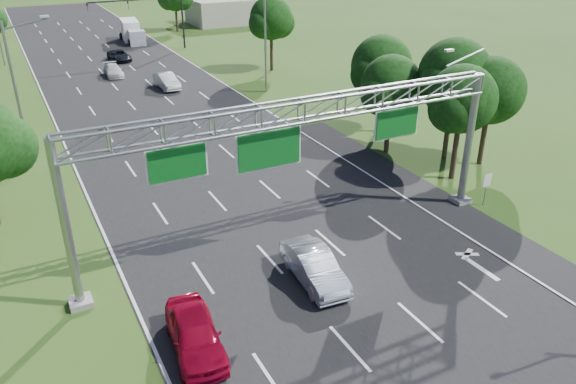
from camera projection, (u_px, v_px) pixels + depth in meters
ground at (189, 141)px, 44.29m from camera, size 220.00×220.00×0.00m
road at (189, 141)px, 44.29m from camera, size 18.00×180.00×0.02m
road_flare at (422, 194)px, 35.71m from camera, size 3.00×30.00×0.02m
sign_gantry at (303, 122)px, 27.02m from camera, size 23.50×1.00×9.56m
regulatory_sign at (487, 183)px, 33.54m from camera, size 0.60×0.08×2.10m
traffic_signal at (156, 10)px, 73.13m from camera, size 12.21×0.24×7.00m
streetlight_l_near at (19, 89)px, 37.19m from camera, size 2.97×0.22×10.16m
streetlight_r_mid at (263, 36)px, 54.53m from camera, size 2.97×0.22×10.16m
tree_cluster_right at (434, 84)px, 39.44m from camera, size 9.91×14.60×8.68m
tree_verge_rd at (272, 20)px, 62.91m from camera, size 5.76×4.80×8.28m
building_right at (227, 11)px, 94.93m from camera, size 12.00×9.00×4.00m
red_coupe at (195, 334)px, 22.35m from camera, size 2.40×4.89×1.60m
silver_sedan at (314, 267)px, 26.71m from camera, size 2.00×4.92×1.59m
car_queue_a at (113, 70)px, 62.59m from camera, size 1.90×4.38×1.25m
car_queue_b at (120, 56)px, 69.50m from camera, size 2.52×4.74×1.27m
car_queue_d at (167, 81)px, 57.93m from camera, size 1.80×4.70×1.53m
box_truck at (132, 32)px, 80.17m from camera, size 2.91×7.98×2.94m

